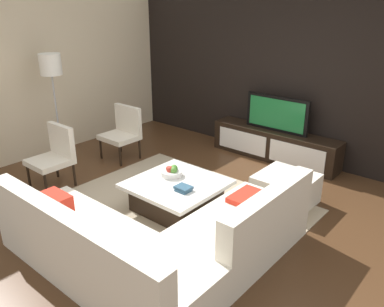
% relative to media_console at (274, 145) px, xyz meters
% --- Properties ---
extents(ground_plane, '(14.00, 14.00, 0.00)m').
position_rel_media_console_xyz_m(ground_plane, '(0.00, -2.40, -0.25)').
color(ground_plane, '#4C301C').
extents(feature_wall_back, '(6.40, 0.12, 2.80)m').
position_rel_media_console_xyz_m(feature_wall_back, '(0.00, 0.30, 1.15)').
color(feature_wall_back, black).
rests_on(feature_wall_back, ground).
extents(side_wall_left, '(0.12, 5.20, 2.80)m').
position_rel_media_console_xyz_m(side_wall_left, '(-3.20, -2.20, 1.15)').
color(side_wall_left, beige).
rests_on(side_wall_left, ground).
extents(area_rug, '(3.03, 2.62, 0.01)m').
position_rel_media_console_xyz_m(area_rug, '(-0.10, -2.40, -0.24)').
color(area_rug, tan).
rests_on(area_rug, ground).
extents(media_console, '(2.18, 0.43, 0.50)m').
position_rel_media_console_xyz_m(media_console, '(0.00, 0.00, 0.00)').
color(media_console, black).
rests_on(media_console, ground).
extents(television, '(1.09, 0.06, 0.57)m').
position_rel_media_console_xyz_m(television, '(0.00, 0.00, 0.54)').
color(television, black).
rests_on(television, media_console).
extents(sectional_couch, '(2.44, 2.35, 0.81)m').
position_rel_media_console_xyz_m(sectional_couch, '(0.52, -3.28, 0.03)').
color(sectional_couch, silver).
rests_on(sectional_couch, ground).
extents(coffee_table, '(1.08, 1.07, 0.38)m').
position_rel_media_console_xyz_m(coffee_table, '(-0.10, -2.30, -0.05)').
color(coffee_table, black).
rests_on(coffee_table, ground).
extents(accent_chair_near, '(0.53, 0.53, 0.87)m').
position_rel_media_console_xyz_m(accent_chair_near, '(-1.90, -2.87, 0.24)').
color(accent_chair_near, black).
rests_on(accent_chair_near, ground).
extents(floor_lamp, '(0.33, 0.33, 1.75)m').
position_rel_media_console_xyz_m(floor_lamp, '(-2.61, -2.35, 1.24)').
color(floor_lamp, '#A5A5AA').
rests_on(floor_lamp, ground).
extents(ottoman, '(0.70, 0.70, 0.40)m').
position_rel_media_console_xyz_m(ottoman, '(0.88, -1.27, -0.05)').
color(ottoman, silver).
rests_on(ottoman, ground).
extents(fruit_bowl, '(0.28, 0.28, 0.14)m').
position_rel_media_console_xyz_m(fruit_bowl, '(-0.28, -2.19, 0.18)').
color(fruit_bowl, silver).
rests_on(fruit_bowl, coffee_table).
extents(accent_chair_far, '(0.58, 0.50, 0.87)m').
position_rel_media_console_xyz_m(accent_chair_far, '(-1.97, -1.55, 0.24)').
color(accent_chair_far, black).
rests_on(accent_chair_far, ground).
extents(book_stack, '(0.19, 0.17, 0.05)m').
position_rel_media_console_xyz_m(book_stack, '(0.12, -2.42, 0.16)').
color(book_stack, '#2D516B').
rests_on(book_stack, coffee_table).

